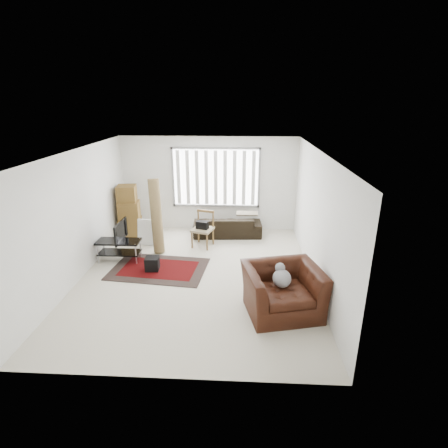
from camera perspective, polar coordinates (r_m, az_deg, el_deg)
The scene contains 11 objects.
room at distance 7.62m, azimuth -4.01°, elevation 5.18°, with size 6.00×6.02×2.71m.
persian_rug at distance 8.18m, azimuth -10.58°, elevation -7.19°, with size 2.25×1.62×0.02m.
tv_stand at distance 8.69m, azimuth -16.77°, elevation -3.48°, with size 1.02×0.46×0.51m.
tv at distance 8.55m, azimuth -17.02°, elevation -1.16°, with size 0.82×0.11×0.47m, color black.
subwoofer at distance 8.09m, azimuth -11.63°, elevation -6.33°, with size 0.30×0.30×0.30m, color black.
moving_boxes at distance 9.97m, azimuth -15.24°, elevation 1.64°, with size 0.67×0.63×1.47m.
white_flatpack at distance 9.44m, azimuth -12.36°, elevation -1.33°, with size 0.54×0.08×0.68m, color silver.
rolled_rug at distance 8.81m, azimuth -10.99°, elevation 1.28°, with size 0.28×0.28×1.84m, color olive.
sofa at distance 9.84m, azimuth 0.55°, elevation 0.15°, with size 1.90×0.82×0.73m, color black.
side_chair at distance 9.09m, azimuth -3.48°, elevation -0.59°, with size 0.62×0.62×0.94m.
armchair at distance 6.44m, azimuth 9.54°, elevation -10.12°, with size 1.56×1.43×0.98m.
Camera 1 is at (0.96, -6.80, 3.69)m, focal length 28.00 mm.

